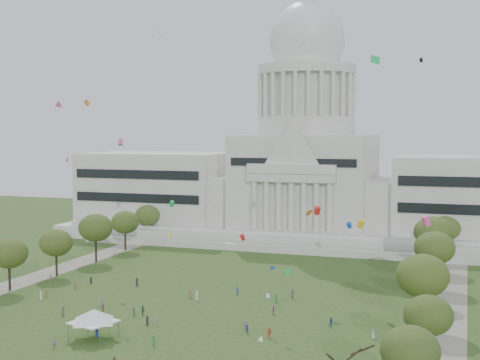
# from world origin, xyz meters

# --- Properties ---
(ground) EXTENTS (400.00, 400.00, 0.00)m
(ground) POSITION_xyz_m (0.00, 0.00, 0.00)
(ground) COLOR #2F4A1C
(ground) RESTS_ON ground
(capitol) EXTENTS (160.00, 64.50, 91.30)m
(capitol) POSITION_xyz_m (0.00, 113.59, 22.30)
(capitol) COLOR silver
(capitol) RESTS_ON ground
(path_left) EXTENTS (8.00, 160.00, 0.04)m
(path_left) POSITION_xyz_m (-48.00, 30.00, 0.02)
(path_left) COLOR gray
(path_left) RESTS_ON ground
(path_right) EXTENTS (8.00, 160.00, 0.04)m
(path_right) POSITION_xyz_m (48.00, 30.00, 0.02)
(path_right) COLOR gray
(path_right) RESTS_ON ground
(row_tree_r_0) EXTENTS (7.67, 7.67, 10.91)m
(row_tree_r_0) POSITION_xyz_m (44.94, -19.59, 7.75)
(row_tree_r_0) COLOR black
(row_tree_r_0) RESTS_ON ground
(row_tree_r_1) EXTENTS (7.58, 7.58, 10.78)m
(row_tree_r_1) POSITION_xyz_m (46.22, -1.75, 7.66)
(row_tree_r_1) COLOR black
(row_tree_r_1) RESTS_ON ground
(row_tree_l_2) EXTENTS (8.42, 8.42, 11.97)m
(row_tree_l_2) POSITION_xyz_m (-45.04, 17.30, 8.51)
(row_tree_l_2) COLOR black
(row_tree_l_2) RESTS_ON ground
(row_tree_r_2) EXTENTS (9.55, 9.55, 13.58)m
(row_tree_r_2) POSITION_xyz_m (44.17, 17.44, 9.66)
(row_tree_r_2) COLOR black
(row_tree_r_2) RESTS_ON ground
(row_tree_l_3) EXTENTS (8.12, 8.12, 11.55)m
(row_tree_l_3) POSITION_xyz_m (-44.09, 33.92, 8.21)
(row_tree_l_3) COLOR black
(row_tree_l_3) RESTS_ON ground
(row_tree_r_3) EXTENTS (7.01, 7.01, 9.98)m
(row_tree_r_3) POSITION_xyz_m (44.40, 34.48, 7.08)
(row_tree_r_3) COLOR black
(row_tree_r_3) RESTS_ON ground
(row_tree_l_4) EXTENTS (9.29, 9.29, 13.21)m
(row_tree_l_4) POSITION_xyz_m (-44.08, 52.42, 9.39)
(row_tree_l_4) COLOR black
(row_tree_l_4) RESTS_ON ground
(row_tree_r_4) EXTENTS (9.19, 9.19, 13.06)m
(row_tree_r_4) POSITION_xyz_m (44.76, 50.04, 9.29)
(row_tree_r_4) COLOR black
(row_tree_r_4) RESTS_ON ground
(row_tree_l_5) EXTENTS (8.33, 8.33, 11.85)m
(row_tree_l_5) POSITION_xyz_m (-45.22, 71.01, 8.42)
(row_tree_l_5) COLOR black
(row_tree_l_5) RESTS_ON ground
(row_tree_r_5) EXTENTS (9.82, 9.82, 13.96)m
(row_tree_r_5) POSITION_xyz_m (43.49, 70.19, 9.93)
(row_tree_r_5) COLOR black
(row_tree_r_5) RESTS_ON ground
(row_tree_l_6) EXTENTS (8.19, 8.19, 11.64)m
(row_tree_l_6) POSITION_xyz_m (-46.87, 89.14, 8.27)
(row_tree_l_6) COLOR black
(row_tree_l_6) RESTS_ON ground
(row_tree_r_6) EXTENTS (8.42, 8.42, 11.97)m
(row_tree_r_6) POSITION_xyz_m (45.96, 88.13, 8.51)
(row_tree_r_6) COLOR black
(row_tree_r_6) RESTS_ON ground
(big_bare_tree) EXTENTS (6.00, 5.00, 12.80)m
(big_bare_tree) POSITION_xyz_m (38.00, -28.00, 8.67)
(big_bare_tree) COLOR black
(big_bare_tree) RESTS_ON ground
(event_tent) EXTENTS (11.57, 11.57, 5.21)m
(event_tent) POSITION_xyz_m (-8.93, -6.86, 4.04)
(event_tent) COLOR #4C4C4C
(event_tent) RESTS_ON ground
(person_0) EXTENTS (0.93, 0.81, 1.60)m
(person_0) POSITION_xyz_m (36.65, 8.53, 0.80)
(person_0) COLOR silver
(person_0) RESTS_ON ground
(person_2) EXTENTS (1.01, 0.88, 1.77)m
(person_2) POSITION_xyz_m (28.49, 13.04, 0.88)
(person_2) COLOR navy
(person_2) RESTS_ON ground
(person_3) EXTENTS (1.07, 1.15, 1.61)m
(person_3) POSITION_xyz_m (15.12, 4.51, 0.81)
(person_3) COLOR navy
(person_3) RESTS_ON ground
(person_4) EXTENTS (0.88, 1.17, 1.77)m
(person_4) POSITION_xyz_m (-1.98, 3.65, 0.88)
(person_4) COLOR silver
(person_4) RESTS_ON ground
(person_5) EXTENTS (1.66, 1.63, 1.80)m
(person_5) POSITION_xyz_m (-7.76, 9.19, 0.90)
(person_5) COLOR #33723F
(person_5) RESTS_ON ground
(person_7) EXTENTS (0.67, 0.60, 1.51)m
(person_7) POSITION_xyz_m (-12.54, -13.30, 0.76)
(person_7) COLOR #994C8C
(person_7) RESTS_ON ground
(person_8) EXTENTS (0.88, 0.75, 1.55)m
(person_8) POSITION_xyz_m (-16.13, 8.50, 0.77)
(person_8) COLOR olive
(person_8) RESTS_ON ground
(person_9) EXTENTS (1.24, 1.05, 1.70)m
(person_9) POSITION_xyz_m (19.59, 3.26, 0.85)
(person_9) COLOR #B21E1E
(person_9) RESTS_ON ground
(person_10) EXTENTS (0.55, 0.99, 1.68)m
(person_10) POSITION_xyz_m (16.27, 17.50, 0.84)
(person_10) COLOR #994C8C
(person_10) RESTS_ON ground
(distant_crowd) EXTENTS (59.17, 38.49, 1.90)m
(distant_crowd) POSITION_xyz_m (-14.00, 14.90, 0.86)
(distant_crowd) COLOR navy
(distant_crowd) RESTS_ON ground
(kite_swarm) EXTENTS (90.66, 96.91, 55.82)m
(kite_swarm) POSITION_xyz_m (2.60, 11.39, 26.29)
(kite_swarm) COLOR black
(kite_swarm) RESTS_ON ground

